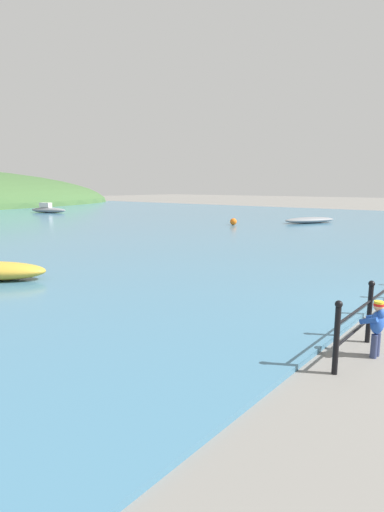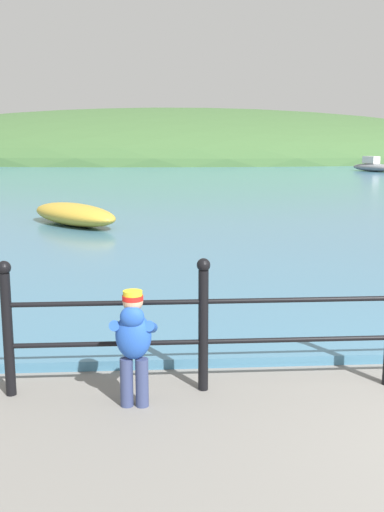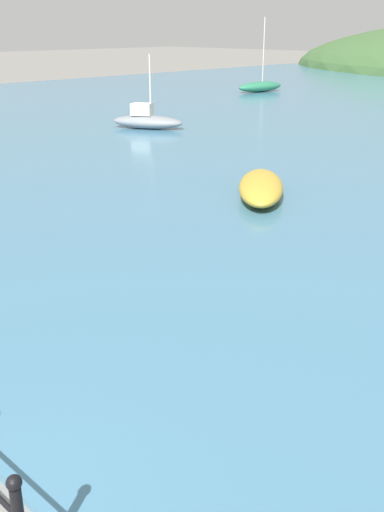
# 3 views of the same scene
# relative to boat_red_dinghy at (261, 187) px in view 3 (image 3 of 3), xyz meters

# --- Properties ---
(boat_red_dinghy) EXTENTS (2.98, 3.37, 0.55)m
(boat_red_dinghy) POSITION_rel_boat_red_dinghy_xyz_m (0.00, 0.00, 0.00)
(boat_red_dinghy) COLOR gold
(boat_red_dinghy) RESTS_ON water
(boat_twin_mast) EXTENTS (3.27, 2.41, 3.07)m
(boat_twin_mast) POSITION_rel_boat_red_dinghy_xyz_m (-10.48, 5.44, 0.07)
(boat_twin_mast) COLOR gray
(boat_twin_mast) RESTS_ON water
(boat_blue_hull) EXTENTS (1.69, 3.81, 4.71)m
(boat_blue_hull) POSITION_rel_boat_red_dinghy_xyz_m (-16.68, 21.18, 0.08)
(boat_blue_hull) COLOR #287551
(boat_blue_hull) RESTS_ON water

